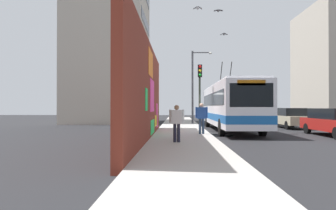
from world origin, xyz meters
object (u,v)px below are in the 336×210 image
(parked_car_champagne, at_px, (290,117))
(street_lamp, at_px, (195,82))
(city_bus, at_px, (230,105))
(pedestrian_near_wall, at_px, (177,120))
(traffic_light, at_px, (200,86))
(parked_car_silver, at_px, (268,115))
(parked_car_red, at_px, (334,122))
(parked_car_white, at_px, (252,114))
(pedestrian_at_curb, at_px, (202,116))

(parked_car_champagne, relative_size, street_lamp, 0.66)
(city_bus, height_order, pedestrian_near_wall, city_bus)
(traffic_light, bearing_deg, parked_car_champagne, -65.73)
(street_lamp, bearing_deg, parked_car_silver, -77.37)
(parked_car_red, xyz_separation_m, parked_car_white, (17.38, 0.00, 0.00))
(city_bus, height_order, street_lamp, street_lamp)
(pedestrian_near_wall, bearing_deg, parked_car_silver, -29.94)
(pedestrian_at_curb, bearing_deg, parked_car_white, -22.95)
(city_bus, relative_size, street_lamp, 1.69)
(city_bus, relative_size, pedestrian_at_curb, 6.58)
(parked_car_white, xyz_separation_m, pedestrian_at_curb, (-17.76, 7.52, 0.33))
(city_bus, distance_m, parked_car_white, 14.79)
(pedestrian_near_wall, bearing_deg, parked_car_red, -65.44)
(pedestrian_at_curb, bearing_deg, parked_car_silver, -32.55)
(parked_car_silver, relative_size, traffic_light, 1.06)
(city_bus, distance_m, parked_car_champagne, 5.90)
(city_bus, bearing_deg, parked_car_red, -124.47)
(parked_car_white, bearing_deg, parked_car_silver, 180.00)
(parked_car_red, bearing_deg, pedestrian_at_curb, 92.89)
(parked_car_white, height_order, pedestrian_near_wall, pedestrian_near_wall)
(city_bus, height_order, traffic_light, city_bus)
(city_bus, xyz_separation_m, street_lamp, (6.21, 2.04, 2.21))
(parked_car_champagne, xyz_separation_m, parked_car_silver, (5.23, 0.00, 0.00))
(city_bus, bearing_deg, parked_car_silver, -33.58)
(traffic_light, bearing_deg, parked_car_red, -111.28)
(pedestrian_at_curb, distance_m, street_lamp, 10.56)
(parked_car_white, bearing_deg, pedestrian_at_curb, 157.05)
(parked_car_silver, relative_size, street_lamp, 0.70)
(city_bus, xyz_separation_m, parked_car_champagne, (2.61, -5.20, -0.97))
(city_bus, height_order, parked_car_silver, city_bus)
(traffic_light, bearing_deg, city_bus, -71.80)
(parked_car_champagne, relative_size, traffic_light, 1.01)
(parked_car_champagne, bearing_deg, parked_car_silver, 0.00)
(parked_car_red, relative_size, pedestrian_at_curb, 2.87)
(city_bus, xyz_separation_m, parked_car_red, (-3.57, -5.20, -0.97))
(city_bus, relative_size, parked_car_silver, 2.42)
(parked_car_red, height_order, parked_car_silver, same)
(parked_car_red, bearing_deg, street_lamp, 36.50)
(parked_car_silver, bearing_deg, pedestrian_at_curb, 147.45)
(parked_car_silver, bearing_deg, parked_car_red, -180.00)
(pedestrian_at_curb, distance_m, traffic_light, 3.77)
(city_bus, relative_size, parked_car_red, 2.29)
(parked_car_white, relative_size, street_lamp, 0.72)
(city_bus, relative_size, pedestrian_near_wall, 7.12)
(parked_car_champagne, bearing_deg, pedestrian_at_curb, 131.08)
(parked_car_white, bearing_deg, street_lamp, 136.39)
(parked_car_champagne, bearing_deg, city_bus, 116.62)
(city_bus, height_order, parked_car_champagne, city_bus)
(parked_car_white, height_order, pedestrian_at_curb, pedestrian_at_curb)
(street_lamp, bearing_deg, parked_car_red, -143.50)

